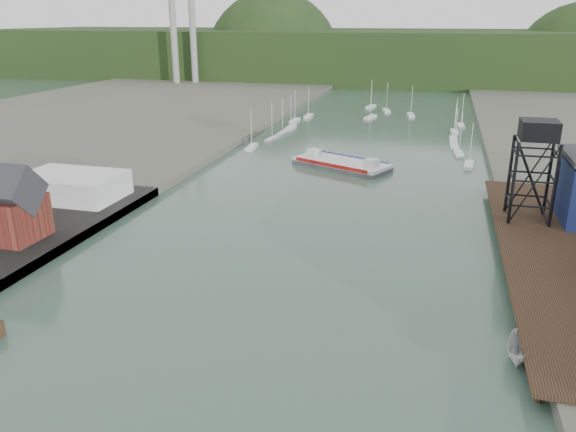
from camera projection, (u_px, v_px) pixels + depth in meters
The scene contains 9 objects.
ground at pixel (168, 428), 47.77m from camera, with size 600.00×600.00×0.00m, color #324E3F.
east_pier at pixel (552, 252), 78.93m from camera, with size 14.00×70.00×2.45m.
white_shed at pixel (72, 186), 102.79m from camera, with size 18.00×12.00×4.50m, color silver.
lift_tower at pixel (538, 136), 86.64m from camera, with size 6.50×6.50×16.00m.
marina_sailboats at pixel (372, 129), 173.54m from camera, with size 57.71×92.65×0.90m.
smokestacks at pixel (183, 23), 275.27m from camera, with size 11.20×8.20×60.00m.
distant_hills at pixel (402, 59), 319.30m from camera, with size 500.00×120.00×80.00m.
chain_ferry at pixel (342, 164), 130.17m from camera, with size 24.02×17.36×3.22m.
motorboat at pixel (519, 350), 56.96m from camera, with size 2.29×6.08×2.35m, color silver.
Camera 1 is at (20.10, -34.89, 33.08)m, focal length 35.00 mm.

